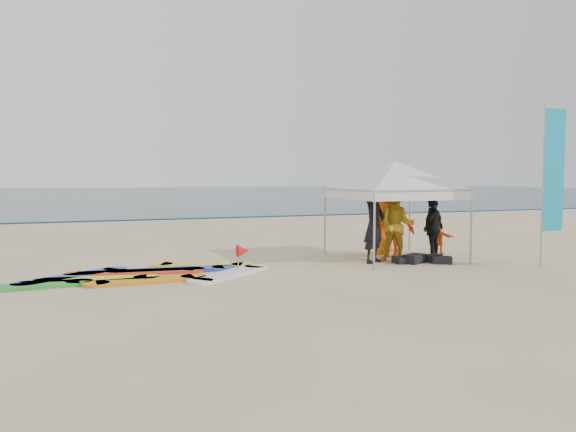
% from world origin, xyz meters
% --- Properties ---
extents(ground, '(120.00, 120.00, 0.00)m').
position_xyz_m(ground, '(0.00, 0.00, 0.00)').
color(ground, beige).
rests_on(ground, ground).
extents(ocean, '(160.00, 84.00, 0.08)m').
position_xyz_m(ocean, '(0.00, 60.00, 0.04)').
color(ocean, '#0C2633').
rests_on(ocean, ground).
extents(shoreline_foam, '(160.00, 1.20, 0.01)m').
position_xyz_m(shoreline_foam, '(0.00, 18.20, 0.00)').
color(shoreline_foam, silver).
rests_on(shoreline_foam, ground).
extents(person_black_a, '(0.85, 0.79, 1.95)m').
position_xyz_m(person_black_a, '(2.75, 2.21, 0.98)').
color(person_black_a, black).
rests_on(person_black_a, ground).
extents(person_yellow, '(1.14, 1.09, 1.85)m').
position_xyz_m(person_yellow, '(3.35, 2.13, 0.93)').
color(person_yellow, '#BE931A').
rests_on(person_yellow, ground).
extents(person_orange_a, '(1.41, 1.16, 1.90)m').
position_xyz_m(person_orange_a, '(3.74, 3.02, 0.95)').
color(person_orange_a, '#FF3416').
rests_on(person_orange_a, ground).
extents(person_black_b, '(1.02, 0.80, 1.61)m').
position_xyz_m(person_black_b, '(4.48, 2.19, 0.81)').
color(person_black_b, black).
rests_on(person_black_b, ground).
extents(person_orange_b, '(0.96, 0.83, 1.66)m').
position_xyz_m(person_orange_b, '(3.74, 3.47, 0.83)').
color(person_orange_b, orange).
rests_on(person_orange_b, ground).
extents(person_seated, '(0.65, 0.86, 0.91)m').
position_xyz_m(person_seated, '(5.28, 3.05, 0.45)').
color(person_seated, '#DE5713').
rests_on(person_seated, ground).
extents(canopy_tent, '(3.86, 3.86, 2.91)m').
position_xyz_m(canopy_tent, '(3.58, 2.63, 2.53)').
color(canopy_tent, '#A5A5A8').
rests_on(canopy_tent, ground).
extents(feather_flag, '(0.64, 0.04, 3.83)m').
position_xyz_m(feather_flag, '(6.24, 0.04, 2.26)').
color(feather_flag, '#A5A5A8').
rests_on(feather_flag, ground).
extents(marker_pennant, '(0.28, 0.28, 0.64)m').
position_xyz_m(marker_pennant, '(-0.72, 1.94, 0.49)').
color(marker_pennant, '#A5A5A8').
rests_on(marker_pennant, ground).
extents(gear_pile, '(1.36, 0.87, 0.22)m').
position_xyz_m(gear_pile, '(3.80, 1.74, 0.10)').
color(gear_pile, black).
rests_on(gear_pile, ground).
extents(surfboard_spread, '(5.85, 2.91, 0.07)m').
position_xyz_m(surfboard_spread, '(-2.92, 2.29, 0.04)').
color(surfboard_spread, orange).
rests_on(surfboard_spread, ground).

